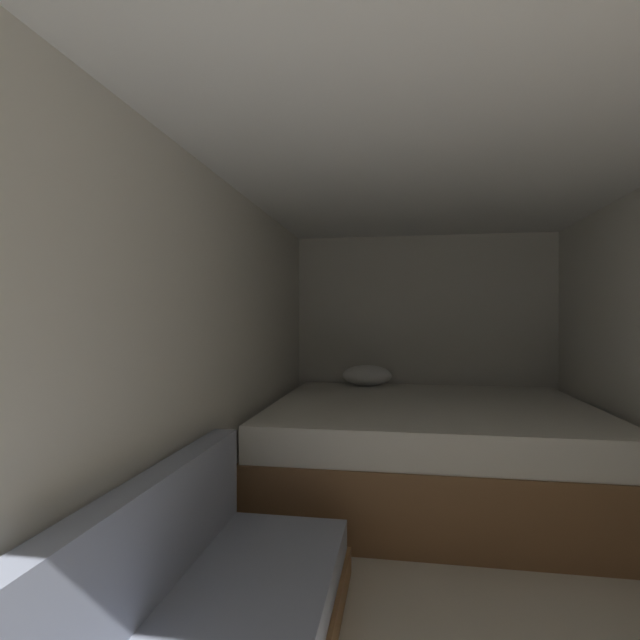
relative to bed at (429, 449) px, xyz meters
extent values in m
plane|color=beige|center=(0.00, -1.39, -0.35)|extent=(6.88, 6.88, 0.00)
cube|color=silver|center=(0.00, 1.08, 0.70)|extent=(2.52, 0.05, 2.10)
cube|color=silver|center=(-1.23, -1.39, 0.70)|extent=(0.05, 4.88, 2.10)
cube|color=white|center=(0.00, -1.39, 1.78)|extent=(2.52, 4.88, 0.05)
cube|color=brown|center=(0.00, -0.01, -0.11)|extent=(2.30, 2.02, 0.47)
cube|color=white|center=(0.00, -0.01, 0.23)|extent=(2.26, 1.98, 0.22)
ellipsoid|color=white|center=(-0.51, 0.80, 0.44)|extent=(0.45, 0.31, 0.19)
cube|color=#8C93A8|center=(-1.13, -2.30, 0.15)|extent=(0.12, 2.20, 0.44)
camera|label=1|loc=(-0.21, -3.66, 0.96)|focal=27.20mm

